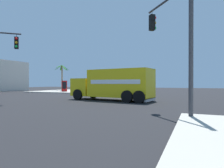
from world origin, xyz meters
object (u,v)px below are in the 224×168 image
vending_machine_red (64,86)px  palm_tree_far (62,73)px  pickup_silver (117,88)px  traffic_light_secondary (175,32)px  delivery_truck (114,84)px

vending_machine_red → palm_tree_far: palm_tree_far is taller
pickup_silver → traffic_light_secondary: bearing=-150.5°
pickup_silver → palm_tree_far: bearing=78.6°
delivery_truck → traffic_light_secondary: (-6.40, -6.01, 2.67)m
pickup_silver → vending_machine_red: vending_machine_red is taller
traffic_light_secondary → pickup_silver: traffic_light_secondary is taller
delivery_truck → palm_tree_far: palm_tree_far is taller
traffic_light_secondary → vending_machine_red: size_ratio=3.32×
traffic_light_secondary → pickup_silver: size_ratio=1.15×
traffic_light_secondary → palm_tree_far: bearing=47.4°
vending_machine_red → pickup_silver: bearing=-81.8°
traffic_light_secondary → pickup_silver: (18.89, 10.70, -3.42)m
traffic_light_secondary → pickup_silver: bearing=29.5°
delivery_truck → palm_tree_far: 23.03m
palm_tree_far → delivery_truck: bearing=-130.9°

